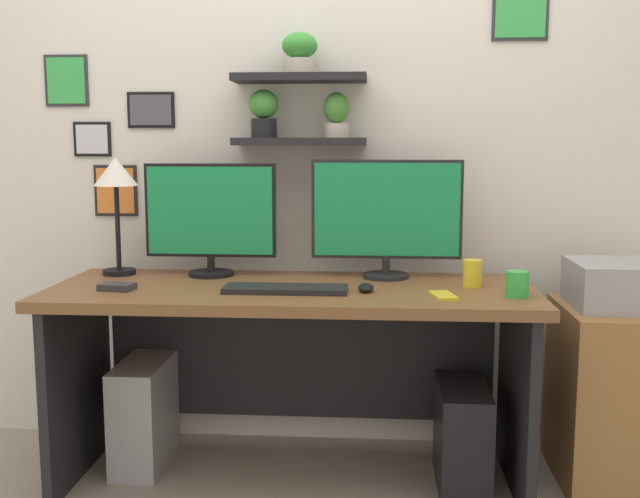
{
  "coord_description": "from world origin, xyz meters",
  "views": [
    {
      "loc": [
        0.3,
        -2.71,
        1.28
      ],
      "look_at": [
        0.1,
        0.05,
        0.88
      ],
      "focal_mm": 42.26,
      "sensor_mm": 36.0,
      "label": 1
    }
  ],
  "objects_px": {
    "keyboard": "(285,289)",
    "pen_cup": "(472,273)",
    "monitor_left": "(210,217)",
    "drawer_cabinet": "(618,395)",
    "cell_phone": "(443,295)",
    "monitor_right": "(387,215)",
    "computer_mouse": "(366,288)",
    "scissors_tray": "(117,287)",
    "computer_tower_right": "(462,436)",
    "desk_lamp": "(116,182)",
    "computer_tower_left": "(145,413)",
    "printer": "(624,285)",
    "coffee_mug": "(517,284)",
    "desk": "(294,337)"
  },
  "relations": [
    {
      "from": "keyboard",
      "to": "pen_cup",
      "type": "bearing_deg",
      "value": 12.51
    },
    {
      "from": "monitor_left",
      "to": "drawer_cabinet",
      "type": "height_order",
      "value": "monitor_left"
    },
    {
      "from": "cell_phone",
      "to": "monitor_right",
      "type": "bearing_deg",
      "value": 106.12
    },
    {
      "from": "computer_mouse",
      "to": "scissors_tray",
      "type": "bearing_deg",
      "value": -177.83
    },
    {
      "from": "computer_tower_right",
      "to": "monitor_right",
      "type": "bearing_deg",
      "value": 141.62
    },
    {
      "from": "desk_lamp",
      "to": "computer_tower_left",
      "type": "relative_size",
      "value": 1.12
    },
    {
      "from": "monitor_left",
      "to": "cell_phone",
      "type": "height_order",
      "value": "monitor_left"
    },
    {
      "from": "printer",
      "to": "keyboard",
      "type": "bearing_deg",
      "value": -171.55
    },
    {
      "from": "computer_tower_right",
      "to": "coffee_mug",
      "type": "bearing_deg",
      "value": -36.7
    },
    {
      "from": "pen_cup",
      "to": "monitor_left",
      "type": "bearing_deg",
      "value": 170.69
    },
    {
      "from": "desk",
      "to": "scissors_tray",
      "type": "bearing_deg",
      "value": -165.06
    },
    {
      "from": "monitor_left",
      "to": "desk_lamp",
      "type": "xyz_separation_m",
      "value": [
        -0.38,
        -0.01,
        0.13
      ]
    },
    {
      "from": "desk",
      "to": "pen_cup",
      "type": "relative_size",
      "value": 17.8
    },
    {
      "from": "cell_phone",
      "to": "coffee_mug",
      "type": "xyz_separation_m",
      "value": [
        0.25,
        0.02,
        0.04
      ]
    },
    {
      "from": "keyboard",
      "to": "computer_mouse",
      "type": "xyz_separation_m",
      "value": [
        0.29,
        0.02,
        0.01
      ]
    },
    {
      "from": "desk",
      "to": "cell_phone",
      "type": "height_order",
      "value": "cell_phone"
    },
    {
      "from": "computer_mouse",
      "to": "scissors_tray",
      "type": "height_order",
      "value": "computer_mouse"
    },
    {
      "from": "drawer_cabinet",
      "to": "cell_phone",
      "type": "bearing_deg",
      "value": -161.23
    },
    {
      "from": "desk",
      "to": "computer_mouse",
      "type": "height_order",
      "value": "computer_mouse"
    },
    {
      "from": "computer_mouse",
      "to": "desk_lamp",
      "type": "xyz_separation_m",
      "value": [
        -1.0,
        0.28,
        0.35
      ]
    },
    {
      "from": "coffee_mug",
      "to": "printer",
      "type": "xyz_separation_m",
      "value": [
        0.43,
        0.21,
        -0.04
      ]
    },
    {
      "from": "keyboard",
      "to": "printer",
      "type": "distance_m",
      "value": 1.25
    },
    {
      "from": "monitor_right",
      "to": "computer_tower_right",
      "type": "xyz_separation_m",
      "value": [
        0.29,
        -0.23,
        -0.8
      ]
    },
    {
      "from": "monitor_left",
      "to": "pen_cup",
      "type": "xyz_separation_m",
      "value": [
        1.01,
        -0.17,
        -0.19
      ]
    },
    {
      "from": "keyboard",
      "to": "computer_tower_left",
      "type": "distance_m",
      "value": 0.83
    },
    {
      "from": "computer_tower_left",
      "to": "cell_phone",
      "type": "bearing_deg",
      "value": -12.31
    },
    {
      "from": "monitor_left",
      "to": "computer_tower_left",
      "type": "bearing_deg",
      "value": -156.01
    },
    {
      "from": "monitor_left",
      "to": "printer",
      "type": "bearing_deg",
      "value": -4.82
    },
    {
      "from": "printer",
      "to": "coffee_mug",
      "type": "bearing_deg",
      "value": -153.68
    },
    {
      "from": "coffee_mug",
      "to": "drawer_cabinet",
      "type": "bearing_deg",
      "value": 26.32
    },
    {
      "from": "desk",
      "to": "scissors_tray",
      "type": "distance_m",
      "value": 0.68
    },
    {
      "from": "computer_mouse",
      "to": "desk",
      "type": "bearing_deg",
      "value": 154.24
    },
    {
      "from": "computer_mouse",
      "to": "computer_tower_right",
      "type": "bearing_deg",
      "value": 10.34
    },
    {
      "from": "keyboard",
      "to": "cell_phone",
      "type": "distance_m",
      "value": 0.56
    },
    {
      "from": "scissors_tray",
      "to": "printer",
      "type": "bearing_deg",
      "value": 6.01
    },
    {
      "from": "keyboard",
      "to": "computer_mouse",
      "type": "distance_m",
      "value": 0.29
    },
    {
      "from": "monitor_left",
      "to": "printer",
      "type": "height_order",
      "value": "monitor_left"
    },
    {
      "from": "monitor_right",
      "to": "computer_mouse",
      "type": "distance_m",
      "value": 0.38
    },
    {
      "from": "keyboard",
      "to": "desk_lamp",
      "type": "relative_size",
      "value": 0.94
    },
    {
      "from": "printer",
      "to": "computer_tower_left",
      "type": "xyz_separation_m",
      "value": [
        -1.83,
        0.02,
        -0.55
      ]
    },
    {
      "from": "desk_lamp",
      "to": "cell_phone",
      "type": "relative_size",
      "value": 3.35
    },
    {
      "from": "printer",
      "to": "computer_tower_right",
      "type": "height_order",
      "value": "printer"
    },
    {
      "from": "computer_mouse",
      "to": "computer_tower_left",
      "type": "distance_m",
      "value": 1.05
    },
    {
      "from": "keyboard",
      "to": "scissors_tray",
      "type": "bearing_deg",
      "value": -179.0
    },
    {
      "from": "coffee_mug",
      "to": "computer_tower_left",
      "type": "height_order",
      "value": "coffee_mug"
    },
    {
      "from": "desk",
      "to": "drawer_cabinet",
      "type": "relative_size",
      "value": 2.65
    },
    {
      "from": "desk_lamp",
      "to": "printer",
      "type": "distance_m",
      "value": 1.98
    },
    {
      "from": "monitor_left",
      "to": "monitor_right",
      "type": "bearing_deg",
      "value": 0.01
    },
    {
      "from": "computer_tower_right",
      "to": "cell_phone",
      "type": "bearing_deg",
      "value": -124.36
    },
    {
      "from": "desk",
      "to": "computer_tower_left",
      "type": "bearing_deg",
      "value": 175.64
    }
  ]
}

